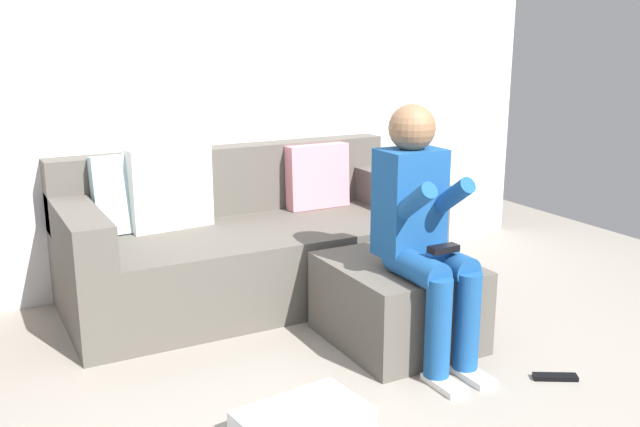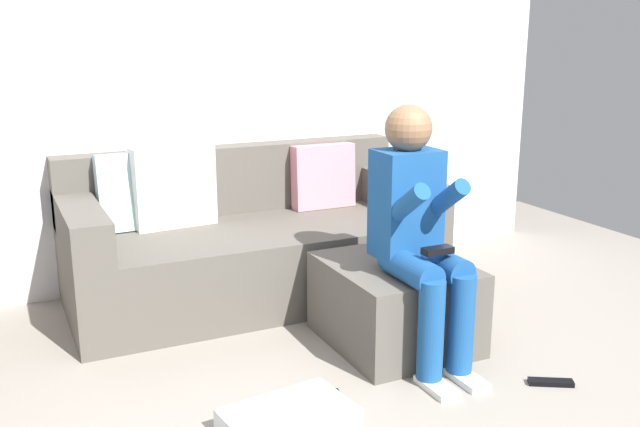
{
  "view_description": "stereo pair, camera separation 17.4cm",
  "coord_description": "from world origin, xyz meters",
  "px_view_note": "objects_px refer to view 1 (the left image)",
  "views": [
    {
      "loc": [
        -1.39,
        -1.74,
        1.52
      ],
      "look_at": [
        0.32,
        1.45,
        0.59
      ],
      "focal_mm": 39.92,
      "sensor_mm": 36.0,
      "label": 1
    },
    {
      "loc": [
        -1.23,
        -1.82,
        1.52
      ],
      "look_at": [
        0.32,
        1.45,
        0.59
      ],
      "focal_mm": 39.92,
      "sensor_mm": 36.0,
      "label": 2
    }
  ],
  "objects_px": {
    "person_seated": "(422,226)",
    "remote_by_storage_bin": "(330,396)",
    "storage_bin": "(303,421)",
    "remote_near_ottoman": "(555,377)",
    "couch_sectional": "(246,243)",
    "ottoman": "(397,302)"
  },
  "relations": [
    {
      "from": "couch_sectional",
      "to": "remote_near_ottoman",
      "type": "height_order",
      "value": "couch_sectional"
    },
    {
      "from": "storage_bin",
      "to": "remote_near_ottoman",
      "type": "xyz_separation_m",
      "value": [
        1.2,
        -0.15,
        -0.04
      ]
    },
    {
      "from": "remote_by_storage_bin",
      "to": "ottoman",
      "type": "bearing_deg",
      "value": 41.72
    },
    {
      "from": "person_seated",
      "to": "remote_by_storage_bin",
      "type": "bearing_deg",
      "value": -164.38
    },
    {
      "from": "person_seated",
      "to": "remote_near_ottoman",
      "type": "distance_m",
      "value": 0.9
    },
    {
      "from": "couch_sectional",
      "to": "storage_bin",
      "type": "height_order",
      "value": "couch_sectional"
    },
    {
      "from": "remote_near_ottoman",
      "to": "remote_by_storage_bin",
      "type": "relative_size",
      "value": 1.13
    },
    {
      "from": "ottoman",
      "to": "remote_by_storage_bin",
      "type": "height_order",
      "value": "ottoman"
    },
    {
      "from": "storage_bin",
      "to": "ottoman",
      "type": "bearing_deg",
      "value": 33.86
    },
    {
      "from": "person_seated",
      "to": "storage_bin",
      "type": "height_order",
      "value": "person_seated"
    },
    {
      "from": "ottoman",
      "to": "remote_near_ottoman",
      "type": "relative_size",
      "value": 3.7
    },
    {
      "from": "person_seated",
      "to": "remote_by_storage_bin",
      "type": "distance_m",
      "value": 0.87
    },
    {
      "from": "person_seated",
      "to": "remote_by_storage_bin",
      "type": "xyz_separation_m",
      "value": [
        -0.57,
        -0.16,
        -0.64
      ]
    },
    {
      "from": "couch_sectional",
      "to": "remote_near_ottoman",
      "type": "relative_size",
      "value": 10.78
    },
    {
      "from": "person_seated",
      "to": "remote_near_ottoman",
      "type": "relative_size",
      "value": 6.15
    },
    {
      "from": "ottoman",
      "to": "remote_by_storage_bin",
      "type": "xyz_separation_m",
      "value": [
        -0.58,
        -0.36,
        -0.2
      ]
    },
    {
      "from": "couch_sectional",
      "to": "ottoman",
      "type": "height_order",
      "value": "couch_sectional"
    },
    {
      "from": "ottoman",
      "to": "person_seated",
      "type": "height_order",
      "value": "person_seated"
    },
    {
      "from": "couch_sectional",
      "to": "ottoman",
      "type": "bearing_deg",
      "value": -65.9
    },
    {
      "from": "storage_bin",
      "to": "remote_near_ottoman",
      "type": "distance_m",
      "value": 1.21
    },
    {
      "from": "storage_bin",
      "to": "remote_by_storage_bin",
      "type": "xyz_separation_m",
      "value": [
        0.22,
        0.18,
        -0.04
      ]
    },
    {
      "from": "ottoman",
      "to": "storage_bin",
      "type": "xyz_separation_m",
      "value": [
        -0.8,
        -0.54,
        -0.16
      ]
    }
  ]
}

